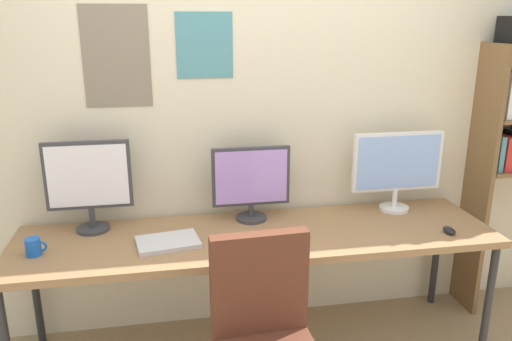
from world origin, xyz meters
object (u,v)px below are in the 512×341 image
object	(u,v)px
desk	(258,241)
computer_mouse	(449,230)
keyboard_main	(266,250)
coffee_mug	(34,247)
laptop_closed	(168,242)
monitor_center	(251,181)
monitor_left	(89,181)
monitor_right	(397,166)

from	to	relation	value
desk	computer_mouse	distance (m)	1.06
keyboard_main	coffee_mug	size ratio (longest dim) A/B	3.54
keyboard_main	laptop_closed	distance (m)	0.52
monitor_center	keyboard_main	bearing A→B (deg)	-90.00
monitor_left	laptop_closed	bearing A→B (deg)	-32.50
monitor_right	keyboard_main	size ratio (longest dim) A/B	1.50
desk	computer_mouse	bearing A→B (deg)	-9.82
monitor_center	laptop_closed	world-z (taller)	monitor_center
monitor_left	keyboard_main	world-z (taller)	monitor_left
monitor_right	monitor_center	bearing A→B (deg)	-180.00
monitor_left	monitor_right	distance (m)	1.80
monitor_center	keyboard_main	distance (m)	0.50
monitor_center	computer_mouse	size ratio (longest dim) A/B	4.72
keyboard_main	computer_mouse	xyz separation A→B (m)	(1.05, 0.05, 0.01)
monitor_right	coffee_mug	world-z (taller)	monitor_right
keyboard_main	coffee_mug	bearing A→B (deg)	171.62
coffee_mug	monitor_center	bearing A→B (deg)	13.32
desk	monitor_center	distance (m)	0.35
laptop_closed	monitor_left	bearing A→B (deg)	138.54
keyboard_main	desk	bearing A→B (deg)	90.00
monitor_left	computer_mouse	world-z (taller)	monitor_left
laptop_closed	desk	bearing A→B (deg)	-3.23
monitor_right	computer_mouse	size ratio (longest dim) A/B	5.87
laptop_closed	coffee_mug	world-z (taller)	coffee_mug
desk	monitor_center	bearing A→B (deg)	90.00
desk	keyboard_main	xyz separation A→B (m)	(0.00, -0.23, 0.06)
monitor_left	desk	bearing A→B (deg)	-13.27
coffee_mug	keyboard_main	bearing A→B (deg)	-8.38
laptop_closed	monitor_center	bearing A→B (deg)	19.14
monitor_right	coffee_mug	distance (m)	2.08
monitor_right	computer_mouse	world-z (taller)	monitor_right
monitor_right	desk	bearing A→B (deg)	-166.73
monitor_left	laptop_closed	distance (m)	0.56
computer_mouse	coffee_mug	bearing A→B (deg)	176.86
monitor_right	computer_mouse	bearing A→B (deg)	-69.71
desk	laptop_closed	size ratio (longest dim) A/B	8.27
computer_mouse	laptop_closed	size ratio (longest dim) A/B	0.30
monitor_center	laptop_closed	distance (m)	0.60
monitor_center	coffee_mug	world-z (taller)	monitor_center
keyboard_main	monitor_center	bearing A→B (deg)	90.00
desk	monitor_center	world-z (taller)	monitor_center
monitor_center	monitor_left	bearing A→B (deg)	180.00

